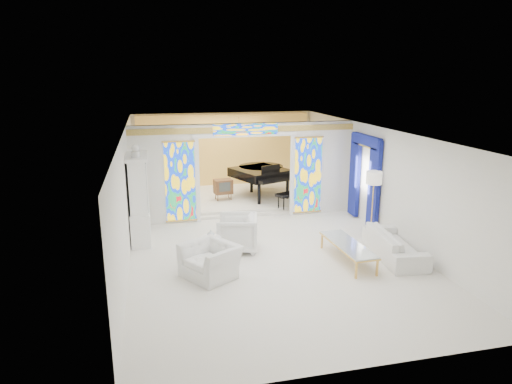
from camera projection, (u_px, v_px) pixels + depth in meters
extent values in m
plane|color=white|center=(260.00, 238.00, 12.71)|extent=(12.00, 12.00, 0.00)
cube|color=white|center=(261.00, 131.00, 11.96)|extent=(7.00, 12.00, 0.02)
cube|color=white|center=(224.00, 151.00, 17.99)|extent=(7.00, 0.02, 3.00)
cube|color=white|center=(357.00, 281.00, 6.68)|extent=(7.00, 0.02, 3.00)
cube|color=white|center=(127.00, 194.00, 11.57)|extent=(0.02, 12.00, 3.00)
cube|color=white|center=(378.00, 180.00, 13.11)|extent=(0.02, 12.00, 3.00)
cube|color=white|center=(164.00, 175.00, 13.67)|extent=(2.00, 0.18, 3.00)
cube|color=white|center=(321.00, 168.00, 14.77)|extent=(2.00, 0.18, 3.00)
cube|color=white|center=(245.00, 130.00, 13.90)|extent=(3.00, 0.18, 0.40)
cube|color=white|center=(198.00, 181.00, 13.85)|extent=(0.12, 0.06, 2.60)
cube|color=white|center=(292.00, 176.00, 14.51)|extent=(0.12, 0.06, 2.60)
cube|color=white|center=(246.00, 135.00, 13.84)|extent=(3.24, 0.06, 0.12)
cube|color=#DFAD54|center=(246.00, 129.00, 13.80)|extent=(7.00, 0.05, 0.18)
cube|color=gold|center=(180.00, 182.00, 13.72)|extent=(0.90, 0.04, 2.40)
cube|color=gold|center=(308.00, 175.00, 14.62)|extent=(0.90, 0.04, 2.40)
cube|color=gold|center=(246.00, 129.00, 13.79)|extent=(2.00, 0.04, 0.34)
cube|color=white|center=(234.00, 198.00, 16.56)|extent=(6.80, 3.80, 0.18)
cube|color=#E9B151|center=(225.00, 151.00, 17.88)|extent=(6.70, 0.10, 2.90)
cylinder|color=gold|center=(239.00, 130.00, 15.89)|extent=(0.48, 0.48, 0.30)
cube|color=navy|center=(374.00, 184.00, 13.17)|extent=(0.12, 0.55, 2.60)
cube|color=navy|center=(355.00, 175.00, 14.40)|extent=(0.12, 0.55, 2.60)
cube|color=navy|center=(366.00, 140.00, 13.48)|extent=(0.14, 1.70, 0.30)
cube|color=gold|center=(366.00, 146.00, 13.53)|extent=(0.12, 1.50, 0.06)
cube|color=white|center=(141.00, 225.00, 12.46)|extent=(0.50, 1.40, 0.90)
cube|color=white|center=(138.00, 184.00, 12.17)|extent=(0.44, 1.30, 1.40)
cube|color=silver|center=(147.00, 183.00, 12.22)|extent=(0.01, 1.20, 1.30)
cube|color=white|center=(136.00, 157.00, 11.98)|extent=(0.56, 1.46, 0.08)
cylinder|color=white|center=(136.00, 154.00, 11.62)|extent=(0.22, 0.22, 0.16)
sphere|color=white|center=(135.00, 148.00, 11.58)|extent=(0.20, 0.20, 0.20)
imported|color=white|center=(210.00, 261.00, 10.24)|extent=(1.49, 1.53, 0.76)
imported|color=white|center=(237.00, 233.00, 11.78)|extent=(1.23, 1.21, 0.93)
imported|color=white|center=(395.00, 244.00, 11.36)|extent=(1.15, 2.35, 0.66)
cylinder|color=white|center=(211.00, 238.00, 11.00)|extent=(0.66, 0.66, 0.04)
cylinder|color=white|center=(211.00, 250.00, 11.08)|extent=(0.11, 0.11, 0.59)
cylinder|color=white|center=(212.00, 261.00, 11.15)|extent=(0.44, 0.44, 0.03)
imported|color=silver|center=(211.00, 233.00, 10.98)|extent=(0.22, 0.22, 0.18)
cube|color=silver|center=(348.00, 244.00, 11.06)|extent=(0.67, 2.03, 0.04)
cube|color=gold|center=(348.00, 245.00, 11.07)|extent=(0.71, 2.07, 0.03)
cube|color=gold|center=(356.00, 270.00, 10.16)|extent=(0.05, 0.05, 0.41)
cube|color=gold|center=(377.00, 268.00, 10.29)|extent=(0.05, 0.05, 0.41)
cube|color=gold|center=(322.00, 241.00, 11.95)|extent=(0.05, 0.05, 0.41)
cube|color=gold|center=(340.00, 239.00, 12.08)|extent=(0.05, 0.05, 0.41)
cylinder|color=gold|center=(370.00, 233.00, 13.13)|extent=(0.38, 0.38, 0.03)
cylinder|color=gold|center=(372.00, 205.00, 12.93)|extent=(0.04, 0.04, 1.66)
cylinder|color=silver|center=(374.00, 178.00, 12.73)|extent=(0.54, 0.54, 0.35)
cube|color=black|center=(260.00, 173.00, 16.18)|extent=(2.18, 2.24, 0.32)
cylinder|color=black|center=(261.00, 170.00, 16.68)|extent=(2.13, 2.13, 0.32)
cube|color=black|center=(278.00, 179.00, 15.40)|extent=(1.53, 0.90, 0.11)
cube|color=silver|center=(279.00, 179.00, 15.32)|extent=(1.34, 0.65, 0.03)
cube|color=black|center=(271.00, 169.00, 15.63)|extent=(0.74, 0.34, 0.28)
cube|color=black|center=(291.00, 194.00, 14.96)|extent=(1.09, 0.76, 0.09)
cylinder|color=black|center=(259.00, 194.00, 15.34)|extent=(0.15, 0.15, 0.70)
cylinder|color=black|center=(287.00, 189.00, 16.04)|extent=(0.15, 0.15, 0.70)
cylinder|color=black|center=(252.00, 183.00, 16.90)|extent=(0.15, 0.15, 0.70)
cube|color=brown|center=(223.00, 187.00, 15.87)|extent=(0.66, 0.49, 0.50)
cube|color=#393E3C|center=(225.00, 187.00, 15.67)|extent=(0.40, 0.07, 0.32)
cone|color=brown|center=(218.00, 198.00, 15.75)|extent=(0.04, 0.04, 0.22)
cone|color=brown|center=(231.00, 197.00, 15.90)|extent=(0.04, 0.04, 0.22)
cone|color=brown|center=(216.00, 196.00, 16.02)|extent=(0.04, 0.04, 0.22)
cone|color=brown|center=(229.00, 195.00, 16.18)|extent=(0.04, 0.04, 0.22)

